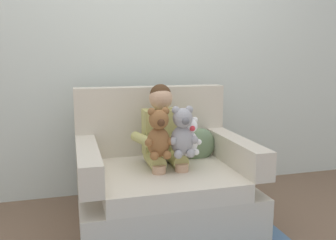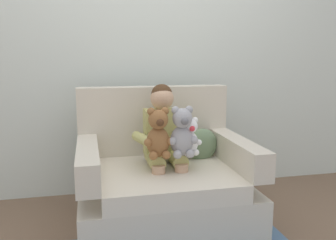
% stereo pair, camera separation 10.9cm
% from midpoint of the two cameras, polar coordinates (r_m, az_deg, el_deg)
% --- Properties ---
extents(ground_plane, '(8.00, 8.00, 0.00)m').
position_cam_midpoint_polar(ground_plane, '(2.70, -1.86, -16.15)').
color(ground_plane, brown).
extents(back_wall, '(6.00, 0.10, 2.60)m').
position_cam_midpoint_polar(back_wall, '(3.16, -5.29, 12.00)').
color(back_wall, silver).
rests_on(back_wall, ground).
extents(armchair, '(1.19, 0.96, 0.96)m').
position_cam_midpoint_polar(armchair, '(2.62, -2.15, -9.85)').
color(armchair, beige).
rests_on(armchair, ground).
extents(seated_child, '(0.45, 0.39, 0.82)m').
position_cam_midpoint_polar(seated_child, '(2.56, -2.00, -2.56)').
color(seated_child, tan).
rests_on(seated_child, armchair).
extents(plush_white, '(0.15, 0.13, 0.26)m').
position_cam_midpoint_polar(plush_white, '(2.45, 2.26, -2.75)').
color(plush_white, white).
rests_on(plush_white, armchair).
extents(plush_grey, '(0.20, 0.17, 0.34)m').
position_cam_midpoint_polar(plush_grey, '(2.39, 1.02, -2.11)').
color(plush_grey, '#9E9EA3').
rests_on(plush_grey, armchair).
extents(plush_brown, '(0.20, 0.16, 0.34)m').
position_cam_midpoint_polar(plush_brown, '(2.35, -2.82, -2.35)').
color(plush_brown, brown).
rests_on(plush_brown, armchair).
extents(throw_pillow, '(0.28, 0.16, 0.26)m').
position_cam_midpoint_polar(throw_pillow, '(2.77, 3.99, -3.98)').
color(throw_pillow, slate).
rests_on(throw_pillow, armchair).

